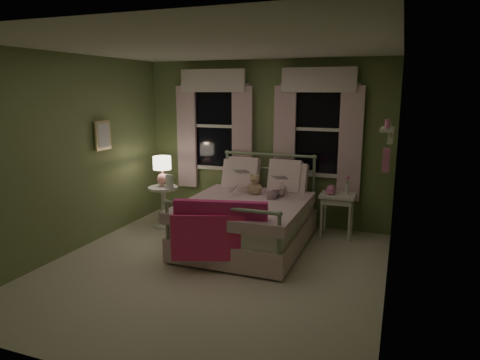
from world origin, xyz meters
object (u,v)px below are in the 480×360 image
at_px(child_left, 241,170).
at_px(teddy_bear, 255,186).
at_px(nightstand_left, 163,201).
at_px(table_lamp, 162,168).
at_px(bed, 249,218).
at_px(nightstand_right, 337,201).
at_px(child_right, 277,173).

bearing_deg(child_left, teddy_bear, 144.94).
distance_m(nightstand_left, table_lamp, 0.54).
distance_m(bed, child_left, 0.78).
height_order(nightstand_left, nightstand_right, same).
relative_size(bed, child_right, 2.55).
relative_size(nightstand_left, table_lamp, 1.43).
distance_m(teddy_bear, nightstand_left, 1.58).
xyz_separation_m(table_lamp, nightstand_right, (2.64, 0.47, -0.40)).
distance_m(child_left, nightstand_right, 1.49).
xyz_separation_m(child_left, teddy_bear, (0.28, -0.16, -0.19)).
bearing_deg(nightstand_left, child_left, 5.71).
bearing_deg(nightstand_left, bed, -10.92).
distance_m(teddy_bear, nightstand_right, 1.23).
xyz_separation_m(bed, child_right, (0.28, 0.42, 0.58)).
xyz_separation_m(child_left, table_lamp, (-1.25, -0.13, -0.02)).
bearing_deg(child_right, nightstand_right, -157.60).
relative_size(child_right, table_lamp, 1.76).
distance_m(child_left, nightstand_left, 1.38).
xyz_separation_m(child_right, nightstand_right, (0.82, 0.34, -0.42)).
xyz_separation_m(teddy_bear, nightstand_left, (-1.53, 0.03, -0.37)).
bearing_deg(child_right, teddy_bear, 29.20).
bearing_deg(nightstand_left, nightstand_right, 10.09).
relative_size(child_right, teddy_bear, 2.52).
bearing_deg(teddy_bear, child_left, 150.50).
height_order(bed, table_lamp, bed).
height_order(child_left, nightstand_right, child_left).
height_order(child_left, table_lamp, child_left).
distance_m(table_lamp, nightstand_right, 2.71).
distance_m(child_right, table_lamp, 1.82).
bearing_deg(child_right, nightstand_left, 3.66).
relative_size(bed, table_lamp, 4.48).
distance_m(child_left, child_right, 0.56).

